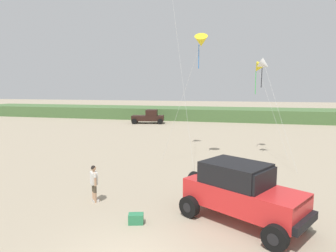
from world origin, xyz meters
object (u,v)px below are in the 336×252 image
Objects in this scene: jeep at (241,191)px; cooler_box at (136,219)px; person_watching at (94,181)px; distant_pickup at (149,117)px; kite_pink_ribbon at (258,68)px; kite_orange_streamer at (201,41)px; kite_red_delta at (264,65)px.

cooler_box is (-3.82, -1.10, -1.01)m from jeep.
person_watching is 29.85m from distant_pickup.
person_watching is (-6.37, 0.49, -0.26)m from jeep.
kite_pink_ribbon is at bearing 55.28° from cooler_box.
person_watching is 2.98× the size of cooler_box.
distant_pickup is 0.55× the size of kite_orange_streamer.
kite_red_delta is (5.20, 12.16, 6.50)m from cooler_box.
person_watching is at bearing -126.28° from kite_red_delta.
jeep is 0.69× the size of kite_pink_ribbon.
kite_orange_streamer is at bearing 69.80° from person_watching.
kite_pink_ribbon is (4.91, 14.66, 6.45)m from cooler_box.
jeep is at bearing -97.14° from kite_red_delta.
kite_red_delta reaches higher than jeep.
cooler_box is 32.06m from distant_pickup.
kite_orange_streamer reaches higher than jeep.
kite_red_delta is at bearing -83.27° from kite_pink_ribbon.
kite_pink_ribbon is (14.18, -16.02, 5.71)m from distant_pickup.
kite_orange_streamer is at bearing 69.20° from cooler_box.
cooler_box is 0.06× the size of kite_orange_streamer.
cooler_box is at bearing -113.17° from kite_red_delta.
distant_pickup is at bearing 128.02° from kite_red_delta.
jeep is 32.34m from distant_pickup.
kite_pink_ribbon is (-0.29, 2.50, -0.04)m from kite_red_delta.
kite_pink_ribbon reaches higher than jeep.
person_watching is 14.31m from kite_red_delta.
kite_red_delta is 1.00× the size of kite_pink_ribbon.
distant_pickup is 0.68× the size of kite_pink_ribbon.
jeep is at bearing -4.38° from person_watching.
jeep is 8.89× the size of cooler_box.
distant_pickup is at bearing 103.01° from person_watching.
distant_pickup is 23.39m from kite_orange_streamer.
kite_red_delta is (1.38, 11.06, 5.49)m from jeep.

